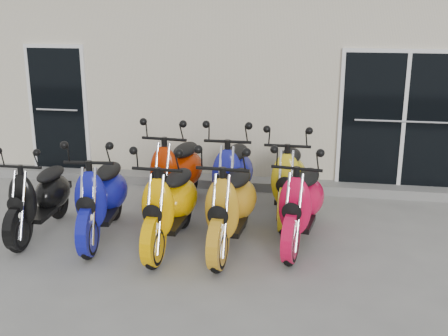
{
  "coord_description": "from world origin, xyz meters",
  "views": [
    {
      "loc": [
        1.29,
        -6.85,
        2.99
      ],
      "look_at": [
        0.0,
        0.6,
        0.75
      ],
      "focal_mm": 45.0,
      "sensor_mm": 36.0,
      "label": 1
    }
  ],
  "objects_px": {
    "scooter_front_orange_b": "(231,194)",
    "scooter_back_yellow": "(289,169)",
    "scooter_front_red": "(302,192)",
    "scooter_back_red": "(176,162)",
    "scooter_front_black": "(38,187)",
    "scooter_front_blue": "(101,186)",
    "scooter_back_blue": "(233,165)",
    "scooter_front_orange_a": "(170,193)"
  },
  "relations": [
    {
      "from": "scooter_front_blue",
      "to": "scooter_front_red",
      "type": "relative_size",
      "value": 1.02
    },
    {
      "from": "scooter_front_orange_a",
      "to": "scooter_front_black",
      "type": "bearing_deg",
      "value": 179.21
    },
    {
      "from": "scooter_back_blue",
      "to": "scooter_back_yellow",
      "type": "distance_m",
      "value": 0.8
    },
    {
      "from": "scooter_front_red",
      "to": "scooter_front_orange_a",
      "type": "bearing_deg",
      "value": -160.0
    },
    {
      "from": "scooter_front_black",
      "to": "scooter_front_blue",
      "type": "relative_size",
      "value": 0.91
    },
    {
      "from": "scooter_front_orange_b",
      "to": "scooter_front_red",
      "type": "xyz_separation_m",
      "value": [
        0.86,
        0.29,
        -0.03
      ]
    },
    {
      "from": "scooter_back_yellow",
      "to": "scooter_front_orange_b",
      "type": "bearing_deg",
      "value": -116.77
    },
    {
      "from": "scooter_front_red",
      "to": "scooter_back_red",
      "type": "bearing_deg",
      "value": 162.05
    },
    {
      "from": "scooter_front_black",
      "to": "scooter_back_yellow",
      "type": "xyz_separation_m",
      "value": [
        3.21,
        1.19,
        0.07
      ]
    },
    {
      "from": "scooter_front_orange_b",
      "to": "scooter_back_yellow",
      "type": "distance_m",
      "value": 1.38
    },
    {
      "from": "scooter_front_blue",
      "to": "scooter_back_blue",
      "type": "relative_size",
      "value": 0.95
    },
    {
      "from": "scooter_front_blue",
      "to": "scooter_back_blue",
      "type": "xyz_separation_m",
      "value": [
        1.55,
        1.13,
        0.03
      ]
    },
    {
      "from": "scooter_back_red",
      "to": "scooter_back_yellow",
      "type": "xyz_separation_m",
      "value": [
        1.64,
        0.03,
        -0.02
      ]
    },
    {
      "from": "scooter_front_orange_a",
      "to": "scooter_front_orange_b",
      "type": "distance_m",
      "value": 0.77
    },
    {
      "from": "scooter_front_black",
      "to": "scooter_back_red",
      "type": "relative_size",
      "value": 0.87
    },
    {
      "from": "scooter_front_orange_b",
      "to": "scooter_back_yellow",
      "type": "xyz_separation_m",
      "value": [
        0.63,
        1.23,
        -0.0
      ]
    },
    {
      "from": "scooter_front_black",
      "to": "scooter_back_yellow",
      "type": "distance_m",
      "value": 3.43
    },
    {
      "from": "scooter_back_red",
      "to": "scooter_back_yellow",
      "type": "bearing_deg",
      "value": 6.03
    },
    {
      "from": "scooter_front_orange_a",
      "to": "scooter_front_red",
      "type": "relative_size",
      "value": 1.01
    },
    {
      "from": "scooter_front_blue",
      "to": "scooter_front_orange_a",
      "type": "bearing_deg",
      "value": -13.55
    },
    {
      "from": "scooter_back_red",
      "to": "scooter_front_orange_b",
      "type": "bearing_deg",
      "value": -44.96
    },
    {
      "from": "scooter_front_blue",
      "to": "scooter_back_yellow",
      "type": "distance_m",
      "value": 2.62
    },
    {
      "from": "scooter_back_blue",
      "to": "scooter_back_yellow",
      "type": "xyz_separation_m",
      "value": [
        0.8,
        0.03,
        -0.02
      ]
    },
    {
      "from": "scooter_front_red",
      "to": "scooter_back_blue",
      "type": "bearing_deg",
      "value": 146.53
    },
    {
      "from": "scooter_front_black",
      "to": "scooter_back_yellow",
      "type": "bearing_deg",
      "value": 19.39
    },
    {
      "from": "scooter_front_blue",
      "to": "scooter_front_orange_a",
      "type": "distance_m",
      "value": 0.96
    },
    {
      "from": "scooter_front_black",
      "to": "scooter_front_blue",
      "type": "distance_m",
      "value": 0.87
    },
    {
      "from": "scooter_back_yellow",
      "to": "scooter_front_blue",
      "type": "bearing_deg",
      "value": -153.23
    },
    {
      "from": "scooter_front_red",
      "to": "scooter_front_black",
      "type": "bearing_deg",
      "value": -167.81
    },
    {
      "from": "scooter_front_blue",
      "to": "scooter_front_orange_a",
      "type": "height_order",
      "value": "scooter_front_blue"
    },
    {
      "from": "scooter_front_orange_b",
      "to": "scooter_front_red",
      "type": "bearing_deg",
      "value": 22.46
    },
    {
      "from": "scooter_back_red",
      "to": "scooter_back_blue",
      "type": "bearing_deg",
      "value": 4.87
    },
    {
      "from": "scooter_front_red",
      "to": "scooter_back_blue",
      "type": "xyz_separation_m",
      "value": [
        -1.02,
        0.9,
        0.05
      ]
    },
    {
      "from": "scooter_front_black",
      "to": "scooter_front_red",
      "type": "distance_m",
      "value": 3.45
    },
    {
      "from": "scooter_front_orange_a",
      "to": "scooter_back_red",
      "type": "distance_m",
      "value": 1.27
    },
    {
      "from": "scooter_front_red",
      "to": "scooter_back_blue",
      "type": "height_order",
      "value": "scooter_back_blue"
    },
    {
      "from": "scooter_front_black",
      "to": "scooter_front_red",
      "type": "bearing_deg",
      "value": 3.31
    },
    {
      "from": "scooter_front_blue",
      "to": "scooter_front_orange_b",
      "type": "xyz_separation_m",
      "value": [
        1.72,
        -0.07,
        0.01
      ]
    },
    {
      "from": "scooter_front_black",
      "to": "scooter_front_orange_b",
      "type": "xyz_separation_m",
      "value": [
        2.58,
        -0.04,
        0.08
      ]
    },
    {
      "from": "scooter_front_black",
      "to": "scooter_back_yellow",
      "type": "relative_size",
      "value": 0.9
    },
    {
      "from": "scooter_front_red",
      "to": "scooter_back_yellow",
      "type": "height_order",
      "value": "scooter_back_yellow"
    },
    {
      "from": "scooter_front_orange_b",
      "to": "scooter_front_black",
      "type": "bearing_deg",
      "value": -177.28
    }
  ]
}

